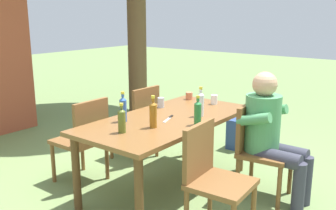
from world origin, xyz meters
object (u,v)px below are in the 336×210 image
at_px(dining_table, 168,126).
at_px(chair_near_right, 258,146).
at_px(chair_far_left, 84,137).
at_px(bottle_olive, 122,120).
at_px(bottle_green, 198,112).
at_px(person_in_white_shirt, 270,130).
at_px(bottle_blue, 123,109).
at_px(cup_white, 214,100).
at_px(chair_near_left, 212,174).
at_px(cup_terracotta, 189,96).
at_px(bottle_amber, 153,114).
at_px(backpack_by_near_side, 239,134).
at_px(chair_far_right, 139,119).
at_px(bottle_clear, 201,104).
at_px(table_knife, 169,118).
at_px(cup_steel, 161,103).

xyz_separation_m(dining_table, chair_near_right, (0.40, -0.74, -0.15)).
xyz_separation_m(chair_far_left, bottle_olive, (-0.20, -0.72, 0.34)).
distance_m(chair_near_right, chair_far_left, 1.68).
bearing_deg(bottle_green, bottle_olive, 146.88).
bearing_deg(chair_far_left, person_in_white_shirt, -62.95).
relative_size(bottle_blue, cup_white, 2.74).
distance_m(chair_near_left, cup_terracotta, 1.57).
bearing_deg(chair_far_left, cup_white, -35.70).
distance_m(bottle_amber, cup_white, 1.06).
xyz_separation_m(bottle_blue, bottle_green, (0.32, -0.59, -0.01)).
relative_size(bottle_blue, backpack_by_near_side, 0.72).
relative_size(dining_table, chair_far_right, 2.07).
bearing_deg(chair_far_right, cup_white, -68.55).
height_order(bottle_olive, bottle_clear, bottle_clear).
relative_size(bottle_blue, table_knife, 1.19).
relative_size(bottle_clear, table_knife, 1.22).
bearing_deg(bottle_clear, cup_terracotta, 42.98).
relative_size(chair_far_right, bottle_blue, 3.13).
distance_m(chair_far_left, backpack_by_near_side, 2.04).
xyz_separation_m(bottle_green, table_knife, (-0.00, 0.32, -0.11)).
distance_m(chair_near_left, chair_far_left, 1.48).
bearing_deg(cup_terracotta, chair_near_right, -109.23).
bearing_deg(cup_terracotta, chair_near_left, -138.88).
distance_m(bottle_olive, bottle_blue, 0.33).
relative_size(bottle_olive, bottle_green, 0.95).
bearing_deg(bottle_blue, cup_white, -15.81).
xyz_separation_m(chair_near_left, bottle_olive, (-0.19, 0.75, 0.34)).
distance_m(dining_table, person_in_white_shirt, 0.94).
bearing_deg(cup_steel, bottle_amber, -146.60).
height_order(dining_table, chair_near_right, chair_near_right).
bearing_deg(backpack_by_near_side, bottle_olive, 179.26).
xyz_separation_m(bottle_clear, cup_white, (0.50, 0.15, -0.07)).
distance_m(chair_far_right, bottle_blue, 0.98).
bearing_deg(person_in_white_shirt, chair_near_right, 94.45).
relative_size(chair_near_right, backpack_by_near_side, 2.26).
distance_m(person_in_white_shirt, backpack_by_near_side, 1.43).
bearing_deg(bottle_green, chair_near_left, -134.34).
bearing_deg(bottle_amber, dining_table, 16.28).
bearing_deg(bottle_amber, bottle_olive, 157.13).
bearing_deg(bottle_blue, cup_terracotta, 2.07).
relative_size(cup_terracotta, cup_steel, 0.78).
relative_size(dining_table, bottle_green, 6.86).
height_order(cup_white, cup_terracotta, cup_white).
xyz_separation_m(bottle_olive, bottle_blue, (0.24, 0.22, 0.01)).
relative_size(bottle_olive, backpack_by_near_side, 0.65).
xyz_separation_m(bottle_blue, cup_white, (1.08, -0.31, -0.07)).
relative_size(dining_table, cup_terracotta, 22.25).
bearing_deg(cup_terracotta, bottle_olive, -169.10).
xyz_separation_m(bottle_blue, bottle_clear, (0.58, -0.45, 0.00)).
distance_m(chair_near_left, bottle_amber, 0.74).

